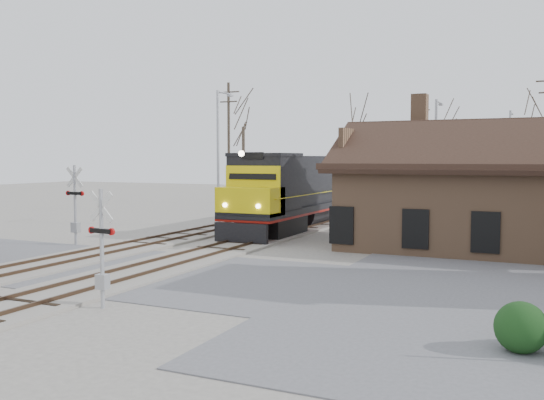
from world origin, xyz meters
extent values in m
plane|color=#A49F95|center=(0.00, 0.00, 0.00)|extent=(140.00, 140.00, 0.00)
cube|color=#5B5B5F|center=(0.00, 0.00, 0.01)|extent=(60.00, 9.00, 0.03)
cube|color=#A49F95|center=(0.00, 15.00, 0.06)|extent=(3.40, 90.00, 0.12)
cube|color=#473323|center=(-0.72, 15.00, 0.17)|extent=(0.08, 90.00, 0.14)
cube|color=#473323|center=(0.72, 15.00, 0.17)|extent=(0.08, 90.00, 0.14)
cube|color=#A49F95|center=(-4.50, 15.00, 0.06)|extent=(3.40, 90.00, 0.12)
cube|color=#473323|center=(-5.22, 15.00, 0.17)|extent=(0.08, 90.00, 0.14)
cube|color=#473323|center=(-3.78, 15.00, 0.17)|extent=(0.08, 90.00, 0.14)
cube|color=#90694A|center=(12.00, 12.00, 2.00)|extent=(14.00, 8.00, 4.00)
cube|color=black|center=(12.00, 12.00, 4.10)|extent=(15.20, 9.20, 0.30)
cube|color=black|center=(12.00, 9.70, 5.10)|extent=(15.00, 4.71, 2.66)
cube|color=black|center=(12.00, 14.30, 5.10)|extent=(15.00, 4.71, 2.66)
cube|color=#90694A|center=(8.00, 13.50, 6.80)|extent=(0.80, 0.80, 2.20)
cube|color=black|center=(0.00, 11.99, 0.59)|extent=(2.69, 4.30, 1.08)
cube|color=black|center=(0.00, 25.97, 0.59)|extent=(2.69, 4.30, 1.08)
cube|color=black|center=(0.00, 18.98, 1.45)|extent=(3.23, 21.50, 0.38)
cube|color=maroon|center=(0.00, 18.98, 1.21)|extent=(3.25, 21.50, 0.13)
cube|color=black|center=(0.00, 20.32, 3.12)|extent=(2.80, 15.59, 3.01)
cube|color=black|center=(0.00, 11.03, 3.12)|extent=(3.23, 3.01, 3.01)
cube|color=yellow|center=(0.00, 9.20, 2.20)|extent=(3.23, 1.94, 1.51)
cube|color=black|center=(0.00, 8.13, 0.59)|extent=(3.01, 0.25, 1.08)
cylinder|color=#FFF2CC|center=(0.00, 8.21, 4.73)|extent=(0.30, 0.10, 0.30)
cube|color=black|center=(0.00, 33.99, 0.59)|extent=(2.69, 4.30, 1.08)
cube|color=black|center=(0.00, 47.97, 0.59)|extent=(2.69, 4.30, 1.08)
cube|color=black|center=(0.00, 40.98, 1.45)|extent=(3.23, 21.50, 0.38)
cube|color=maroon|center=(0.00, 40.98, 1.21)|extent=(3.25, 21.50, 0.13)
cube|color=black|center=(0.00, 42.33, 3.12)|extent=(2.80, 15.59, 3.01)
cube|color=black|center=(0.00, 33.03, 3.12)|extent=(3.23, 3.01, 3.01)
cube|color=black|center=(0.00, 31.20, 2.20)|extent=(3.23, 1.94, 1.51)
cube|color=black|center=(0.00, 30.13, 0.59)|extent=(3.01, 0.25, 1.08)
cylinder|color=#A5A8AD|center=(2.41, -5.31, 1.80)|extent=(0.13, 0.13, 3.60)
cube|color=silver|center=(2.41, -5.31, 3.06)|extent=(0.94, 0.12, 0.94)
cube|color=silver|center=(2.41, -5.31, 3.06)|extent=(0.94, 0.12, 0.94)
cube|color=black|center=(2.41, -5.31, 2.34)|extent=(0.82, 0.22, 0.13)
cylinder|color=#B20C0C|center=(2.01, -5.28, 2.34)|extent=(0.22, 0.10, 0.22)
cylinder|color=#B20C0C|center=(2.81, -5.35, 2.34)|extent=(0.22, 0.10, 0.22)
cube|color=#A5A8AD|center=(2.41, -5.31, 0.81)|extent=(0.36, 0.27, 0.45)
cylinder|color=#A5A8AD|center=(-7.67, 4.44, 2.07)|extent=(0.14, 0.14, 4.14)
cube|color=silver|center=(-7.67, 4.44, 3.52)|extent=(1.08, 0.05, 1.08)
cube|color=silver|center=(-7.67, 4.44, 3.52)|extent=(1.08, 0.05, 1.08)
cube|color=black|center=(-7.67, 4.44, 2.69)|extent=(0.93, 0.16, 0.16)
cylinder|color=#B20C0C|center=(-7.20, 4.44, 2.69)|extent=(0.25, 0.08, 0.25)
cylinder|color=#B20C0C|center=(-8.14, 4.45, 2.69)|extent=(0.25, 0.08, 0.25)
cube|color=#A5A8AD|center=(-7.67, 4.44, 0.93)|extent=(0.41, 0.31, 0.52)
sphere|color=#113312|center=(13.99, -4.56, 0.60)|extent=(1.21, 1.21, 1.21)
cylinder|color=#A5A8AD|center=(-5.55, 15.44, 4.47)|extent=(0.18, 0.18, 8.94)
cylinder|color=#A5A8AD|center=(-5.55, 16.34, 8.84)|extent=(0.12, 1.80, 0.12)
cube|color=#A5A8AD|center=(-5.55, 17.14, 8.74)|extent=(0.25, 0.50, 0.12)
cylinder|color=#A5A8AD|center=(7.68, 20.42, 4.12)|extent=(0.18, 0.18, 8.24)
cylinder|color=#A5A8AD|center=(7.68, 21.32, 8.14)|extent=(0.12, 1.80, 0.12)
cube|color=#A5A8AD|center=(7.68, 22.12, 8.04)|extent=(0.25, 0.50, 0.12)
cylinder|color=#A5A8AD|center=(11.27, 34.20, 4.19)|extent=(0.18, 0.18, 8.39)
cylinder|color=#A5A8AD|center=(11.27, 35.10, 8.29)|extent=(0.12, 1.80, 0.12)
cube|color=#A5A8AD|center=(11.27, 35.90, 8.19)|extent=(0.25, 0.50, 0.12)
cylinder|color=#382D23|center=(-10.42, 25.72, 5.41)|extent=(0.24, 0.24, 10.83)
cube|color=#382D23|center=(-10.42, 25.72, 10.03)|extent=(2.00, 0.10, 0.10)
cube|color=#382D23|center=(-10.42, 25.72, 9.23)|extent=(1.60, 0.10, 0.10)
cylinder|color=#382D23|center=(1.73, 45.37, 5.16)|extent=(0.24, 0.24, 10.31)
cube|color=#382D23|center=(1.73, 45.37, 9.51)|extent=(2.00, 0.10, 0.10)
cube|color=#382D23|center=(1.73, 45.37, 8.71)|extent=(1.60, 0.10, 0.10)
cylinder|color=#382D23|center=(-13.15, 33.62, 3.78)|extent=(0.32, 0.32, 7.56)
cylinder|color=#382D23|center=(-3.51, 40.32, 3.38)|extent=(0.32, 0.32, 6.76)
cylinder|color=#382D23|center=(4.30, 49.43, 3.46)|extent=(0.32, 0.32, 6.92)
cylinder|color=#382D23|center=(13.24, 39.90, 3.58)|extent=(0.32, 0.32, 7.15)
camera|label=1|loc=(14.55, -19.42, 4.51)|focal=40.00mm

